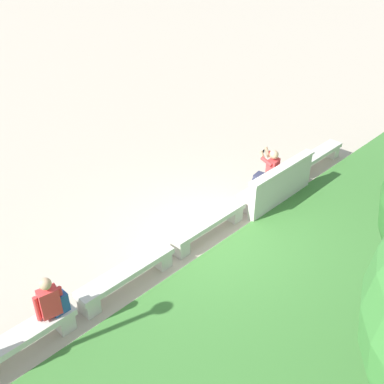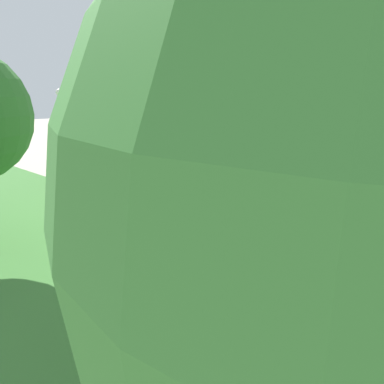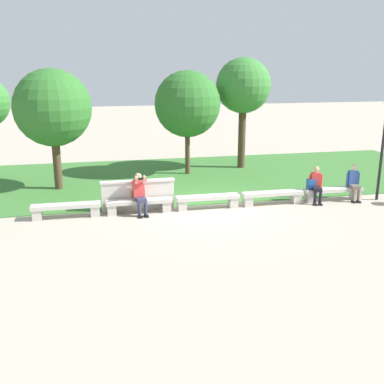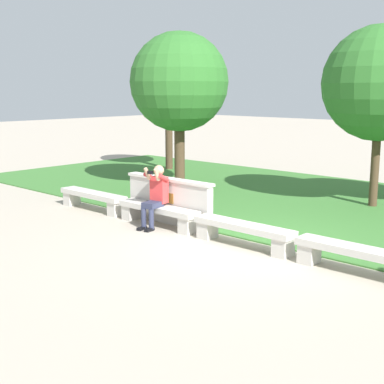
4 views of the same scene
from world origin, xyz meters
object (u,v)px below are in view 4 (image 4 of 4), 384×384
(bench_main, at_px, (93,198))
(bench_far, at_px, (359,256))
(bench_near, at_px, (158,212))
(tree_right_background, at_px, (169,83))
(person_photographer, at_px, (156,193))
(tree_far_back, at_px, (380,84))
(tree_left_background, at_px, (179,82))
(bench_mid, at_px, (243,231))

(bench_main, xyz_separation_m, bench_far, (6.84, 0.00, 0.00))
(bench_near, xyz_separation_m, bench_far, (4.56, 0.00, 0.00))
(tree_right_background, bearing_deg, bench_near, -46.82)
(bench_main, distance_m, bench_far, 6.84)
(bench_near, distance_m, person_photographer, 0.44)
(tree_right_background, xyz_separation_m, tree_far_back, (8.23, -1.05, -0.10))
(bench_main, relative_size, tree_far_back, 0.48)
(bench_main, xyz_separation_m, bench_near, (2.28, 0.00, 0.00))
(tree_left_background, distance_m, tree_far_back, 5.53)
(bench_main, height_order, bench_mid, same)
(bench_far, height_order, tree_far_back, tree_far_back)
(tree_right_background, bearing_deg, bench_far, -30.50)
(tree_far_back, bearing_deg, tree_right_background, 172.75)
(tree_left_background, distance_m, tree_right_background, 3.78)
(bench_main, relative_size, tree_right_background, 0.51)
(bench_main, bearing_deg, bench_far, 0.00)
(person_photographer, height_order, tree_right_background, tree_right_background)
(bench_main, bearing_deg, bench_near, 0.00)
(bench_far, height_order, tree_left_background, tree_left_background)
(tree_far_back, bearing_deg, bench_main, -134.49)
(bench_far, xyz_separation_m, tree_left_background, (-7.32, 3.55, 2.79))
(person_photographer, bearing_deg, bench_mid, 1.93)
(bench_main, relative_size, bench_near, 1.00)
(bench_far, distance_m, tree_far_back, 5.99)
(person_photographer, distance_m, tree_right_background, 8.64)
(tree_left_background, height_order, tree_far_back, tree_left_background)
(tree_left_background, xyz_separation_m, tree_far_back, (5.35, 1.40, -0.06))
(bench_mid, distance_m, tree_far_back, 5.67)
(bench_mid, relative_size, person_photographer, 1.60)
(bench_far, relative_size, tree_left_background, 0.47)
(bench_near, xyz_separation_m, person_photographer, (0.02, -0.08, 0.43))
(bench_mid, height_order, bench_far, same)
(bench_mid, bearing_deg, tree_right_background, 142.81)
(bench_far, relative_size, tree_far_back, 0.48)
(tree_right_background, bearing_deg, bench_mid, -37.19)
(bench_main, distance_m, bench_mid, 4.56)
(bench_mid, bearing_deg, bench_main, 180.00)
(bench_near, relative_size, tree_right_background, 0.51)
(bench_mid, height_order, tree_far_back, tree_far_back)
(tree_left_background, bearing_deg, tree_right_background, 139.58)
(bench_mid, relative_size, tree_right_background, 0.51)
(bench_mid, bearing_deg, tree_left_background, 144.80)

